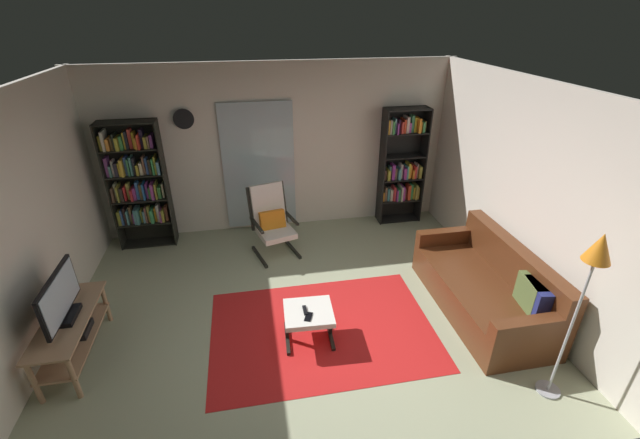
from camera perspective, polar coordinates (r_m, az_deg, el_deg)
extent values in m
plane|color=#A3A986|center=(4.65, -1.89, -17.27)|extent=(7.02, 7.02, 0.00)
cube|color=silver|center=(6.50, -6.08, 9.65)|extent=(5.60, 0.06, 2.60)
cube|color=silver|center=(4.96, 30.37, 0.01)|extent=(0.06, 6.00, 2.60)
cube|color=silver|center=(6.50, -8.45, 7.19)|extent=(1.10, 0.01, 2.00)
cube|color=red|center=(4.84, 0.34, -15.01)|extent=(2.50, 1.74, 0.01)
cube|color=tan|center=(4.90, -31.65, -11.63)|extent=(0.43, 1.19, 0.02)
cube|color=tan|center=(5.06, -30.87, -14.10)|extent=(0.39, 1.13, 0.02)
cylinder|color=tan|center=(4.62, -30.98, -18.32)|extent=(0.05, 0.05, 0.50)
cylinder|color=tan|center=(5.40, -27.56, -10.24)|extent=(0.05, 0.05, 0.50)
cylinder|color=tan|center=(4.76, -34.85, -18.15)|extent=(0.05, 0.05, 0.50)
cylinder|color=tan|center=(5.51, -30.86, -10.32)|extent=(0.05, 0.05, 0.50)
cube|color=black|center=(5.10, -30.71, -13.07)|extent=(0.26, 0.28, 0.07)
cube|color=black|center=(4.88, -31.76, -11.30)|extent=(0.20, 0.32, 0.05)
cube|color=black|center=(4.75, -32.50, -8.91)|extent=(0.04, 0.81, 0.45)
cube|color=silver|center=(4.74, -32.26, -8.91)|extent=(0.01, 0.76, 0.40)
cube|color=black|center=(6.62, -27.10, 3.84)|extent=(0.02, 0.30, 1.90)
cube|color=black|center=(6.43, -20.46, 4.54)|extent=(0.02, 0.30, 1.90)
cube|color=black|center=(6.65, -23.60, 4.67)|extent=(0.80, 0.02, 1.90)
cube|color=black|center=(6.91, -22.38, -2.93)|extent=(0.76, 0.28, 0.02)
cube|color=black|center=(6.74, -22.92, -0.25)|extent=(0.76, 0.28, 0.02)
cube|color=black|center=(6.59, -23.52, 2.68)|extent=(0.76, 0.28, 0.02)
cube|color=black|center=(6.45, -24.15, 5.74)|extent=(0.76, 0.28, 0.02)
cube|color=black|center=(6.34, -24.81, 8.92)|extent=(0.76, 0.28, 0.02)
cube|color=black|center=(6.25, -25.47, 12.07)|extent=(0.76, 0.28, 0.02)
cube|color=olive|center=(6.77, -25.97, 0.31)|extent=(0.04, 0.17, 0.22)
cube|color=#3A63A9|center=(6.76, -25.66, 0.44)|extent=(0.03, 0.17, 0.23)
cube|color=black|center=(6.75, -25.34, 0.60)|extent=(0.03, 0.17, 0.26)
cube|color=teal|center=(6.76, -25.00, 0.46)|extent=(0.02, 0.21, 0.21)
cube|color=brown|center=(6.73, -24.71, 0.64)|extent=(0.03, 0.11, 0.26)
cube|color=#913A95|center=(6.74, -24.38, 0.27)|extent=(0.02, 0.13, 0.16)
cube|color=teal|center=(6.72, -24.14, 0.60)|extent=(0.03, 0.22, 0.23)
cube|color=teal|center=(6.70, -23.85, 0.59)|extent=(0.03, 0.22, 0.24)
cube|color=#9D992F|center=(6.72, -23.44, 0.57)|extent=(0.03, 0.13, 0.20)
cube|color=#5E99A5|center=(6.70, -23.13, 0.48)|extent=(0.03, 0.13, 0.18)
cube|color=brown|center=(6.67, -22.92, 0.69)|extent=(0.03, 0.12, 0.24)
cube|color=olive|center=(6.67, -22.61, 0.78)|extent=(0.03, 0.11, 0.25)
cube|color=#328E53|center=(6.67, -22.18, 0.66)|extent=(0.04, 0.23, 0.20)
cube|color=orange|center=(6.66, -21.81, 0.76)|extent=(0.03, 0.11, 0.22)
cube|color=beige|center=(6.66, -21.47, 1.04)|extent=(0.04, 0.18, 0.27)
cube|color=#884183|center=(6.64, -21.15, 0.63)|extent=(0.02, 0.21, 0.18)
cube|color=#A09F34|center=(6.64, -20.87, 0.70)|extent=(0.04, 0.20, 0.18)
cube|color=brown|center=(6.63, -20.48, 0.96)|extent=(0.04, 0.15, 0.23)
cube|color=brown|center=(6.62, -26.69, 3.20)|extent=(0.03, 0.19, 0.21)
cube|color=#BBC69C|center=(6.63, -26.40, 3.51)|extent=(0.03, 0.13, 0.26)
cube|color=#9F9D39|center=(6.62, -26.09, 3.42)|extent=(0.02, 0.24, 0.23)
cube|color=#2C2723|center=(6.60, -25.71, 3.29)|extent=(0.04, 0.17, 0.20)
cube|color=red|center=(6.59, -25.34, 3.39)|extent=(0.03, 0.15, 0.21)
cube|color=#95973F|center=(6.58, -24.98, 3.63)|extent=(0.04, 0.10, 0.25)
cube|color=red|center=(6.58, -24.54, 3.35)|extent=(0.03, 0.24, 0.17)
cube|color=#9F3C92|center=(6.56, -24.28, 3.36)|extent=(0.04, 0.13, 0.18)
cube|color=#356BAE|center=(6.54, -23.95, 3.77)|extent=(0.04, 0.11, 0.26)
cube|color=brown|center=(6.53, -23.54, 3.63)|extent=(0.04, 0.12, 0.23)
cube|color=#2665AC|center=(6.52, -23.19, 3.77)|extent=(0.02, 0.20, 0.25)
cube|color=#8F398A|center=(6.53, -22.82, 3.80)|extent=(0.03, 0.13, 0.23)
cube|color=#378B40|center=(6.53, -22.42, 3.60)|extent=(0.03, 0.19, 0.18)
cube|color=#8F3C87|center=(6.50, -22.14, 3.83)|extent=(0.04, 0.23, 0.24)
cube|color=olive|center=(6.49, -21.72, 3.87)|extent=(0.03, 0.21, 0.23)
cube|color=#3E8640|center=(6.50, -21.30, 3.68)|extent=(0.04, 0.17, 0.17)
cube|color=beige|center=(6.48, -20.90, 3.87)|extent=(0.03, 0.12, 0.21)
cube|color=#894691|center=(6.50, -27.37, 6.54)|extent=(0.04, 0.15, 0.27)
cube|color=teal|center=(6.51, -26.96, 6.12)|extent=(0.03, 0.18, 0.16)
cube|color=beige|center=(6.48, -26.69, 6.44)|extent=(0.03, 0.14, 0.23)
cube|color=#292634|center=(6.49, -26.27, 6.43)|extent=(0.04, 0.23, 0.20)
cube|color=gold|center=(6.45, -25.95, 6.34)|extent=(0.03, 0.15, 0.19)
cube|color=gold|center=(6.44, -25.65, 6.64)|extent=(0.04, 0.23, 0.24)
cube|color=#3B59A0|center=(6.44, -25.22, 6.82)|extent=(0.04, 0.14, 0.26)
cube|color=#3C8652|center=(6.44, -24.92, 6.75)|extent=(0.02, 0.21, 0.24)
cube|color=teal|center=(6.42, -24.63, 6.88)|extent=(0.03, 0.19, 0.26)
cube|color=#2A2A33|center=(6.40, -24.36, 6.80)|extent=(0.02, 0.12, 0.25)
cube|color=olive|center=(6.43, -23.86, 6.53)|extent=(0.03, 0.24, 0.15)
cube|color=beige|center=(6.41, -23.48, 6.64)|extent=(0.04, 0.18, 0.17)
cube|color=brown|center=(6.39, -23.20, 7.07)|extent=(0.03, 0.15, 0.26)
cube|color=#3E60A6|center=(6.36, -22.86, 6.91)|extent=(0.03, 0.11, 0.24)
cube|color=#2B291E|center=(6.37, -22.43, 6.97)|extent=(0.03, 0.20, 0.23)
cube|color=#308B47|center=(6.35, -22.05, 7.03)|extent=(0.03, 0.23, 0.23)
cube|color=#9D9D2D|center=(6.34, -21.80, 7.17)|extent=(0.02, 0.20, 0.26)
cube|color=teal|center=(6.34, -21.39, 6.89)|extent=(0.04, 0.23, 0.19)
cube|color=olive|center=(6.39, -28.07, 9.41)|extent=(0.04, 0.16, 0.20)
cube|color=beige|center=(6.37, -27.76, 9.72)|extent=(0.03, 0.22, 0.27)
cube|color=orange|center=(6.39, -27.20, 9.40)|extent=(0.04, 0.24, 0.16)
cube|color=brown|center=(6.37, -26.81, 9.50)|extent=(0.03, 0.19, 0.18)
cube|color=#242D24|center=(6.35, -26.55, 9.74)|extent=(0.02, 0.22, 0.22)
cube|color=#A9A02F|center=(6.33, -26.21, 9.53)|extent=(0.04, 0.23, 0.18)
cube|color=#398846|center=(6.35, -25.72, 9.74)|extent=(0.04, 0.23, 0.19)
cube|color=gold|center=(6.32, -25.44, 9.95)|extent=(0.02, 0.15, 0.23)
cube|color=black|center=(6.29, -25.21, 9.98)|extent=(0.03, 0.13, 0.25)
cube|color=#CD3E35|center=(6.30, -24.80, 10.19)|extent=(0.04, 0.12, 0.27)
cube|color=gold|center=(6.29, -24.34, 10.07)|extent=(0.03, 0.15, 0.23)
cube|color=orange|center=(6.27, -24.05, 9.76)|extent=(0.02, 0.22, 0.16)
cube|color=red|center=(6.26, -23.78, 10.00)|extent=(0.02, 0.23, 0.21)
cube|color=#201A31|center=(6.27, -23.43, 10.35)|extent=(0.04, 0.14, 0.26)
cube|color=olive|center=(6.26, -22.97, 9.96)|extent=(0.04, 0.21, 0.17)
cube|color=brown|center=(6.25, -22.63, 10.04)|extent=(0.02, 0.22, 0.18)
cube|color=#873E8F|center=(6.26, -22.29, 10.14)|extent=(0.04, 0.19, 0.18)
cube|color=black|center=(6.73, 8.57, 7.00)|extent=(0.02, 0.30, 1.90)
cube|color=black|center=(6.98, 13.98, 7.24)|extent=(0.02, 0.30, 1.90)
cube|color=black|center=(6.97, 10.91, 7.54)|extent=(0.71, 0.02, 1.90)
cube|color=black|center=(7.22, 10.65, 0.16)|extent=(0.67, 0.28, 0.02)
cube|color=black|center=(7.06, 10.90, 2.79)|extent=(0.67, 0.28, 0.02)
cube|color=black|center=(6.92, 11.18, 5.65)|extent=(0.67, 0.28, 0.02)
cube|color=black|center=(6.79, 11.47, 8.63)|extent=(0.67, 0.28, 0.02)
cube|color=black|center=(6.68, 11.78, 11.72)|extent=(0.67, 0.28, 0.02)
cube|color=black|center=(6.59, 12.09, 14.77)|extent=(0.67, 0.28, 0.02)
cube|color=orange|center=(6.93, 8.64, 3.24)|extent=(0.04, 0.12, 0.15)
cube|color=brown|center=(6.92, 9.01, 3.60)|extent=(0.04, 0.12, 0.24)
cube|color=teal|center=(6.96, 9.31, 3.54)|extent=(0.03, 0.16, 0.20)
cube|color=beige|center=(6.97, 9.72, 3.52)|extent=(0.04, 0.17, 0.20)
cube|color=#C33135|center=(6.97, 10.12, 3.68)|extent=(0.04, 0.17, 0.24)
cube|color=purple|center=(6.99, 10.42, 3.50)|extent=(0.02, 0.24, 0.19)
cube|color=#31814C|center=(7.01, 10.68, 3.60)|extent=(0.04, 0.21, 0.21)
cube|color=beige|center=(7.00, 11.04, 3.74)|extent=(0.02, 0.24, 0.25)
cube|color=#A03596|center=(7.02, 11.28, 3.74)|extent=(0.04, 0.20, 0.24)
cube|color=brown|center=(7.05, 11.63, 3.52)|extent=(0.03, 0.11, 0.17)
cube|color=red|center=(7.05, 12.10, 3.82)|extent=(0.04, 0.16, 0.26)
cube|color=#2D8745|center=(7.07, 12.42, 3.91)|extent=(0.04, 0.13, 0.27)
cube|color=gold|center=(7.09, 12.76, 3.72)|extent=(0.02, 0.12, 0.21)
cube|color=olive|center=(7.10, 12.98, 3.96)|extent=(0.03, 0.23, 0.26)
cube|color=#A78C32|center=(7.12, 13.31, 3.70)|extent=(0.04, 0.13, 0.20)
cube|color=brown|center=(6.80, 8.83, 6.26)|extent=(0.04, 0.18, 0.16)
cube|color=olive|center=(6.79, 9.31, 6.25)|extent=(0.04, 0.21, 0.17)
cube|color=#5A918E|center=(6.82, 9.61, 6.52)|extent=(0.03, 0.11, 0.21)
cube|color=purple|center=(6.81, 10.00, 6.61)|extent=(0.04, 0.16, 0.25)
cube|color=brown|center=(6.85, 10.29, 6.42)|extent=(0.04, 0.16, 0.18)
cube|color=teal|center=(6.85, 10.79, 6.36)|extent=(0.04, 0.19, 0.18)
cube|color=beige|center=(6.86, 11.10, 6.64)|extent=(0.04, 0.13, 0.24)
cube|color=#9C3288|center=(6.87, 11.54, 6.38)|extent=(0.04, 0.18, 0.18)
cube|color=teal|center=(6.88, 11.81, 6.52)|extent=(0.02, 0.20, 0.22)
cube|color=gold|center=(6.91, 12.03, 6.78)|extent=(0.03, 0.20, 0.26)
cube|color=orange|center=(6.91, 12.35, 6.58)|extent=(0.03, 0.10, 0.22)
cube|color=orange|center=(6.95, 12.57, 6.36)|extent=(0.02, 0.22, 0.15)
cube|color=red|center=(6.96, 12.81, 6.63)|extent=(0.04, 0.23, 0.21)
cube|color=beige|center=(6.98, 13.14, 6.76)|extent=(0.02, 0.16, 0.24)
cube|color=olive|center=(6.99, 13.46, 6.63)|extent=(0.04, 0.23, 0.20)
cube|color=gold|center=(6.53, 9.30, 12.67)|extent=(0.02, 0.23, 0.22)
cube|color=beige|center=(6.56, 9.58, 12.69)|extent=(0.03, 0.23, 0.22)
cube|color=#3A8B40|center=(6.56, 9.89, 12.60)|extent=(0.03, 0.24, 0.20)
cube|color=#5E979F|center=(6.57, 10.25, 12.72)|extent=(0.02, 0.15, 0.23)
cube|color=#8F3593|center=(6.58, 10.49, 12.41)|extent=(0.02, 0.24, 0.16)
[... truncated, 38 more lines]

